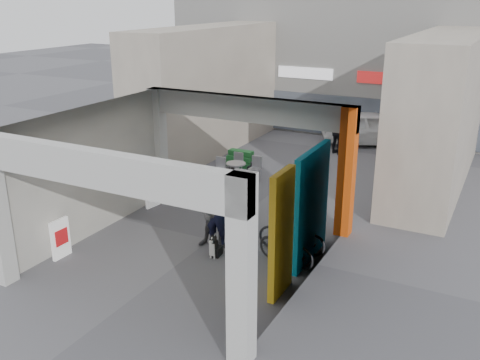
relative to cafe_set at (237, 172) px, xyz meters
The scene contains 21 objects.
ground 4.89m from the cafe_set, 70.50° to the right, with size 90.00×90.00×0.00m, color #57575C.
arcade_canopy 6.17m from the cafe_set, 68.20° to the right, with size 6.40×6.45×6.40m.
far_building 10.22m from the cafe_set, 80.16° to the left, with size 18.00×4.08×8.00m.
plaza_bldg_left 4.63m from the cafe_set, 134.72° to the left, with size 2.00×9.00×5.00m, color #B3A794.
plaza_bldg_right 7.13m from the cafe_set, 25.31° to the left, with size 2.00×9.00×5.00m, color #B3A794.
bollard_left 2.11m from the cafe_set, 88.37° to the right, with size 0.09×0.09×0.90m, color #95979D.
bollard_center 2.77m from the cafe_set, 50.62° to the right, with size 0.09×0.09×0.89m, color #95979D.
bollard_right 3.90m from the cafe_set, 34.38° to the right, with size 0.09×0.09×0.82m, color #95979D.
advert_board_near 7.23m from the cafe_set, 98.88° to the right, with size 0.11×0.55×1.00m.
advert_board_far 3.56m from the cafe_set, 108.29° to the right, with size 0.17×0.56×1.00m.
cafe_set is the anchor object (origin of this frame).
produce_stand 1.10m from the cafe_set, 112.97° to the left, with size 1.10×0.60×0.73m.
crate_stack 3.22m from the cafe_set, 53.37° to the left, with size 0.50×0.41×0.56m.
border_collie 5.83m from the cafe_set, 67.56° to the right, with size 0.23×0.45×0.62m.
man_with_dog 5.20m from the cafe_set, 67.81° to the right, with size 0.66×0.43×1.81m, color black.
man_back_turned 5.30m from the cafe_set, 67.99° to the right, with size 0.93×0.72×1.91m, color #3E3E41.
man_elderly 4.51m from the cafe_set, 40.05° to the right, with size 0.90×0.59×1.84m, color #6198BC.
man_crates 5.28m from the cafe_set, 66.26° to the left, with size 1.07×0.44×1.82m, color black.
bicycle_front 5.70m from the cafe_set, 48.18° to the right, with size 0.62×1.77×0.93m, color black.
bicycle_rear 6.31m from the cafe_set, 51.47° to the right, with size 0.44×1.55×0.93m, color black.
white_van 7.53m from the cafe_set, 66.54° to the left, with size 1.72×4.29×1.46m, color white.
Camera 1 is at (6.63, -11.05, 6.15)m, focal length 40.00 mm.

